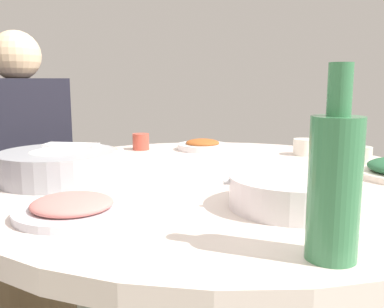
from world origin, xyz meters
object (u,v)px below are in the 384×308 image
(tea_cup_near, at_px, (304,147))
(diner_left, at_px, (22,145))
(stool_for_diner_left, at_px, (31,274))
(dish_noodles, at_px, (94,152))
(tea_cup_side, at_px, (141,142))
(round_dining_table, at_px, (218,203))
(soup_bowl, at_px, (292,193))
(green_bottle, at_px, (335,183))
(rice_bowl, at_px, (58,165))
(dish_shrimp, at_px, (72,208))
(tea_cup_far, at_px, (361,155))
(dish_stirfry, at_px, (203,145))

(tea_cup_near, xyz_separation_m, diner_left, (0.96, 0.51, -0.02))
(tea_cup_near, distance_m, stool_for_diner_left, 1.23)
(dish_noodles, xyz_separation_m, tea_cup_side, (-0.02, -0.21, 0.01))
(round_dining_table, relative_size, soup_bowl, 4.97)
(green_bottle, distance_m, tea_cup_near, 0.92)
(soup_bowl, bearing_deg, green_bottle, 127.09)
(rice_bowl, xyz_separation_m, dish_shrimp, (-0.28, 0.17, -0.03))
(diner_left, bearing_deg, tea_cup_side, -149.95)
(dish_shrimp, relative_size, tea_cup_far, 3.23)
(tea_cup_far, bearing_deg, rice_bowl, 52.21)
(round_dining_table, relative_size, tea_cup_near, 16.91)
(soup_bowl, distance_m, tea_cup_side, 0.85)
(dish_shrimp, distance_m, dish_noodles, 0.66)
(tea_cup_far, height_order, stool_for_diner_left, tea_cup_far)
(dish_noodles, bearing_deg, dish_stirfry, -120.08)
(dish_stirfry, bearing_deg, tea_cup_far, -171.56)
(dish_noodles, distance_m, tea_cup_near, 0.74)
(tea_cup_side, distance_m, diner_left, 0.48)
(soup_bowl, relative_size, diner_left, 0.35)
(rice_bowl, bearing_deg, tea_cup_near, -115.00)
(dish_stirfry, xyz_separation_m, tea_cup_near, (-0.36, -0.12, 0.01))
(soup_bowl, height_order, green_bottle, green_bottle)
(round_dining_table, distance_m, dish_shrimp, 0.47)
(tea_cup_near, bearing_deg, dish_stirfry, 19.11)
(round_dining_table, bearing_deg, green_bottle, 141.32)
(tea_cup_near, bearing_deg, stool_for_diner_left, 28.03)
(round_dining_table, bearing_deg, tea_cup_near, -95.99)
(round_dining_table, bearing_deg, diner_left, 2.55)
(tea_cup_side, bearing_deg, tea_cup_near, -153.59)
(dish_stirfry, bearing_deg, dish_noodles, 59.92)
(round_dining_table, height_order, rice_bowl, rice_bowl)
(rice_bowl, distance_m, green_bottle, 0.76)
(round_dining_table, xyz_separation_m, tea_cup_far, (-0.26, -0.43, 0.10))
(soup_bowl, xyz_separation_m, tea_cup_near, (0.24, -0.62, -0.00))
(dish_shrimp, xyz_separation_m, tea_cup_side, (0.46, -0.66, 0.01))
(dish_noodles, height_order, diner_left, diner_left)
(tea_cup_far, bearing_deg, tea_cup_near, -10.95)
(green_bottle, bearing_deg, dish_noodles, -20.03)
(round_dining_table, distance_m, dish_stirfry, 0.47)
(round_dining_table, relative_size, green_bottle, 4.55)
(green_bottle, bearing_deg, stool_for_diner_left, -13.14)
(tea_cup_near, distance_m, tea_cup_side, 0.60)
(rice_bowl, distance_m, soup_bowl, 0.61)
(green_bottle, relative_size, tea_cup_near, 3.72)
(rice_bowl, distance_m, stool_for_diner_left, 0.87)
(diner_left, bearing_deg, stool_for_diner_left, 0.00)
(rice_bowl, height_order, dish_noodles, rice_bowl)
(rice_bowl, xyz_separation_m, soup_bowl, (-0.60, -0.15, -0.01))
(dish_noodles, distance_m, green_bottle, 1.02)
(round_dining_table, height_order, dish_shrimp, dish_shrimp)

